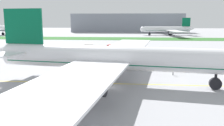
% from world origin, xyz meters
% --- Properties ---
extents(ground_plane, '(600.00, 600.00, 0.00)m').
position_xyz_m(ground_plane, '(0.00, 0.00, 0.00)').
color(ground_plane, '#9E9EA3').
rests_on(ground_plane, ground).
extents(apron_taxi_line, '(280.00, 0.36, 0.01)m').
position_xyz_m(apron_taxi_line, '(0.00, 2.81, 0.00)').
color(apron_taxi_line, yellow).
rests_on(apron_taxi_line, ground).
extents(grass_median_strip, '(320.00, 24.00, 0.10)m').
position_xyz_m(grass_median_strip, '(0.00, 117.35, 0.05)').
color(grass_median_strip, '#2D6628').
rests_on(grass_median_strip, ground).
extents(airliner_foreground, '(59.12, 97.11, 15.65)m').
position_xyz_m(airliner_foreground, '(0.11, 3.29, 5.31)').
color(airliner_foreground, white).
rests_on(airliner_foreground, ground).
extents(ground_crew_wingwalker_port, '(0.30, 0.60, 1.71)m').
position_xyz_m(ground_crew_wingwalker_port, '(14.08, 11.78, 1.04)').
color(ground_crew_wingwalker_port, black).
rests_on(ground_crew_wingwalker_port, ground).
extents(service_truck_baggage_loader, '(4.41, 2.49, 2.83)m').
position_xyz_m(service_truck_baggage_loader, '(-13.91, 54.94, 1.51)').
color(service_truck_baggage_loader, white).
rests_on(service_truck_baggage_loader, ground).
extents(service_truck_fuel_bowser, '(5.79, 4.10, 3.12)m').
position_xyz_m(service_truck_fuel_bowser, '(-4.27, 49.83, 1.66)').
color(service_truck_fuel_bowser, '#B21E19').
rests_on(service_truck_fuel_bowser, ground).
extents(parked_airliner_far_left, '(40.82, 64.53, 15.18)m').
position_xyz_m(parked_airliner_far_left, '(-101.97, 145.80, 5.15)').
color(parked_airliner_far_left, white).
rests_on(parked_airliner_far_left, ground).
extents(parked_airliner_far_centre, '(44.40, 71.22, 13.93)m').
position_xyz_m(parked_airliner_far_centre, '(32.08, 154.84, 4.73)').
color(parked_airliner_far_centre, white).
rests_on(parked_airliner_far_centre, ground).
extents(terminal_building, '(109.89, 20.00, 18.00)m').
position_xyz_m(terminal_building, '(-1.75, 199.60, 9.00)').
color(terminal_building, gray).
rests_on(terminal_building, ground).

